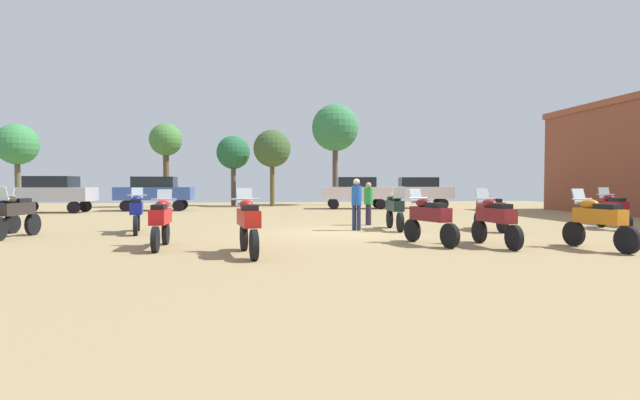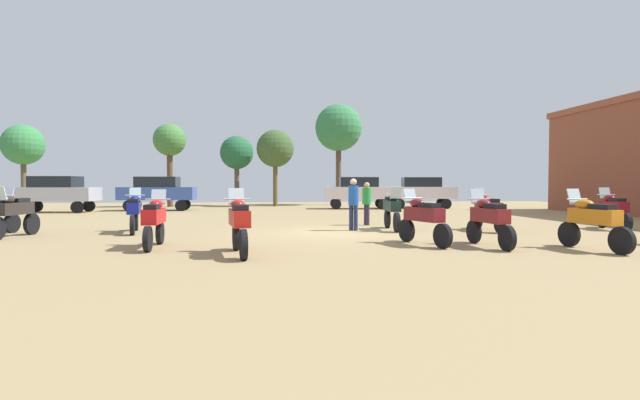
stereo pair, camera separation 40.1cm
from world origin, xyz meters
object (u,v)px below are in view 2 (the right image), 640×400
object	(u,v)px
motorcycle_7	(423,217)
person_1	(367,200)
motorcycle_11	(134,211)
motorcycle_9	(489,218)
car_2	(359,190)
person_2	(353,200)
motorcycle_5	(488,210)
motorcycle_8	(392,209)
motorcycle_2	(613,209)
tree_5	(339,128)
tree_4	(23,145)
motorcycle_4	(593,220)
motorcycle_6	(14,212)
motorcycle_3	(239,222)
tree_2	(237,153)
car_3	(421,190)
tree_3	(170,142)
motorcycle_12	(154,219)
tree_1	(275,149)
car_1	(56,191)
car_4	(158,191)

from	to	relation	value
motorcycle_7	person_1	world-z (taller)	person_1
motorcycle_11	motorcycle_9	bearing A→B (deg)	-35.97
car_2	person_2	xyz separation A→B (m)	(-2.89, -13.87, -0.14)
motorcycle_5	motorcycle_8	distance (m)	3.22
motorcycle_2	motorcycle_7	distance (m)	8.55
motorcycle_8	tree_5	size ratio (longest dim) A/B	0.30
car_2	tree_4	world-z (taller)	tree_4
person_2	motorcycle_4	bearing A→B (deg)	-11.96
motorcycle_8	person_1	xyz separation A→B (m)	(-0.45, 2.03, 0.22)
motorcycle_7	motorcycle_11	world-z (taller)	motorcycle_11
tree_5	motorcycle_6	bearing A→B (deg)	-121.90
motorcycle_3	motorcycle_6	xyz separation A→B (m)	(-6.78, 4.20, 0.01)
tree_2	motorcycle_2	bearing A→B (deg)	-54.89
motorcycle_4	motorcycle_8	distance (m)	6.41
motorcycle_3	motorcycle_9	world-z (taller)	motorcycle_3
motorcycle_7	car_3	xyz separation A→B (m)	(5.92, 18.00, 0.46)
person_2	tree_2	size ratio (longest dim) A/B	0.35
motorcycle_2	tree_5	distance (m)	21.85
motorcycle_2	motorcycle_3	xyz separation A→B (m)	(-12.54, -4.50, 0.02)
motorcycle_11	tree_3	distance (m)	18.39
motorcycle_12	tree_4	size ratio (longest dim) A/B	0.38
tree_1	tree_4	world-z (taller)	tree_4
motorcycle_4	tree_2	xyz separation A→B (m)	(-9.86, 24.72, 3.08)
motorcycle_8	car_1	world-z (taller)	car_1
motorcycle_2	motorcycle_12	bearing A→B (deg)	-158.03
tree_3	tree_2	bearing A→B (deg)	17.27
motorcycle_3	tree_5	size ratio (longest dim) A/B	0.29
car_2	motorcycle_11	bearing A→B (deg)	149.71
motorcycle_2	motorcycle_8	world-z (taller)	motorcycle_8
motorcycle_2	motorcycle_6	xyz separation A→B (m)	(-19.33, -0.30, 0.03)
tree_3	tree_5	distance (m)	12.16
person_2	motorcycle_3	bearing A→B (deg)	-87.97
car_1	tree_4	world-z (taller)	tree_4
motorcycle_4	tree_3	size ratio (longest dim) A/B	0.37
tree_5	car_1	bearing A→B (deg)	-155.84
person_2	car_3	bearing A→B (deg)	99.80
motorcycle_8	motorcycle_6	bearing A→B (deg)	8.07
car_2	tree_2	bearing A→B (deg)	61.39
motorcycle_3	car_3	bearing A→B (deg)	51.92
motorcycle_5	car_2	bearing A→B (deg)	96.32
motorcycle_9	car_3	size ratio (longest dim) A/B	0.48
person_1	tree_2	distance (m)	18.51
motorcycle_6	tree_3	distance (m)	19.30
motorcycle_9	motorcycle_12	distance (m)	8.36
motorcycle_6	motorcycle_11	size ratio (longest dim) A/B	1.02
motorcycle_5	motorcycle_9	world-z (taller)	motorcycle_9
motorcycle_4	car_1	size ratio (longest dim) A/B	0.48
tree_5	tree_3	bearing A→B (deg)	-172.32
motorcycle_5	motorcycle_8	xyz separation A→B (m)	(-3.17, 0.56, 0.02)
car_2	car_4	distance (m)	12.24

